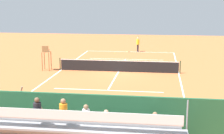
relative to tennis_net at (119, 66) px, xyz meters
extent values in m
plane|color=#BC6033|center=(0.00, 0.00, -0.50)|extent=(60.00, 60.00, 0.00)
cube|color=white|center=(0.00, -11.00, -0.50)|extent=(10.00, 0.10, 0.01)
cube|color=white|center=(0.00, 11.00, -0.50)|extent=(10.00, 0.10, 0.01)
cube|color=white|center=(-5.00, 0.00, -0.50)|extent=(0.10, 22.00, 0.01)
cube|color=white|center=(5.00, 0.00, -0.50)|extent=(0.10, 22.00, 0.01)
cube|color=white|center=(0.00, -6.05, -0.50)|extent=(7.50, 0.10, 0.01)
cube|color=white|center=(0.00, 6.05, -0.50)|extent=(7.50, 0.10, 0.01)
cube|color=white|center=(0.00, 0.00, -0.50)|extent=(0.10, 12.10, 0.01)
cube|color=white|center=(0.00, -11.00, -0.50)|extent=(0.10, 0.30, 0.01)
cube|color=black|center=(0.00, 0.00, -0.05)|extent=(10.00, 0.02, 0.91)
cube|color=white|center=(0.00, 0.00, 0.44)|extent=(10.00, 0.04, 0.06)
cylinder|color=#2D5133|center=(-5.10, 0.00, 0.03)|extent=(0.10, 0.10, 1.07)
cylinder|color=#2D5133|center=(5.10, 0.00, 0.03)|extent=(0.10, 0.10, 1.07)
cube|color=#235633|center=(0.00, 14.00, 0.50)|extent=(18.00, 0.16, 2.00)
cube|color=gray|center=(0.00, 14.70, -0.09)|extent=(9.00, 0.80, 0.08)
cube|color=silver|center=(0.00, 14.80, 0.33)|extent=(8.60, 0.36, 0.04)
cube|color=silver|center=(0.00, 14.98, 0.53)|extent=(8.60, 0.03, 0.36)
cube|color=gray|center=(0.00, 15.50, 0.36)|extent=(9.00, 0.80, 0.08)
cube|color=gray|center=(0.00, 15.12, 0.17)|extent=(9.00, 0.04, 0.45)
cube|color=silver|center=(0.00, 15.60, 0.78)|extent=(8.60, 0.36, 0.04)
cube|color=silver|center=(0.00, 15.78, 0.98)|extent=(8.60, 0.03, 0.36)
cube|color=gray|center=(0.00, 16.30, 0.81)|extent=(9.00, 0.80, 0.08)
cube|color=gray|center=(0.00, 15.92, 0.62)|extent=(9.00, 0.04, 0.45)
cube|color=silver|center=(0.00, 16.40, 1.23)|extent=(8.60, 0.36, 0.04)
cube|color=silver|center=(0.00, 16.58, 1.43)|extent=(8.60, 0.03, 0.36)
cylinder|color=gray|center=(-4.50, 15.50, 0.67)|extent=(0.06, 0.06, 2.35)
cube|color=#2D2D33|center=(1.57, 14.63, 0.37)|extent=(0.32, 0.40, 0.12)
cylinder|color=orange|center=(1.57, 14.75, 0.65)|extent=(0.30, 0.30, 0.45)
sphere|color=#8C6647|center=(1.57, 14.75, 0.98)|extent=(0.20, 0.20, 0.20)
cube|color=#2D2D33|center=(-1.27, 14.63, 0.37)|extent=(0.32, 0.40, 0.12)
cylinder|color=white|center=(-1.27, 14.75, 0.65)|extent=(0.30, 0.30, 0.45)
sphere|color=tan|center=(-1.27, 14.75, 0.98)|extent=(0.20, 0.20, 0.20)
cube|color=#2D2D33|center=(0.08, 16.23, 1.27)|extent=(0.32, 0.40, 0.12)
cylinder|color=orange|center=(0.08, 16.35, 1.55)|extent=(0.30, 0.30, 0.45)
sphere|color=#8C6647|center=(0.08, 16.35, 1.88)|extent=(0.20, 0.20, 0.20)
cube|color=#2D2D33|center=(-0.60, 15.43, 0.82)|extent=(0.32, 0.40, 0.12)
cylinder|color=white|center=(-0.60, 15.55, 1.10)|extent=(0.30, 0.30, 0.45)
sphere|color=#8C6647|center=(-0.60, 15.55, 1.43)|extent=(0.20, 0.20, 0.20)
cube|color=#2D2D33|center=(-3.28, 14.63, 0.37)|extent=(0.32, 0.40, 0.12)
cylinder|color=#9399A3|center=(-3.28, 14.75, 0.65)|extent=(0.30, 0.30, 0.45)
sphere|color=#8C6647|center=(-3.28, 14.75, 0.98)|extent=(0.20, 0.20, 0.20)
cube|color=#2D2D33|center=(1.09, 16.23, 1.27)|extent=(0.32, 0.40, 0.12)
cylinder|color=black|center=(1.09, 16.35, 1.55)|extent=(0.30, 0.30, 0.45)
sphere|color=brown|center=(1.09, 16.35, 1.88)|extent=(0.20, 0.20, 0.20)
cylinder|color=olive|center=(5.90, -0.03, 0.30)|extent=(0.07, 0.07, 1.60)
cylinder|color=olive|center=(6.50, -0.03, 0.30)|extent=(0.07, 0.07, 1.60)
cylinder|color=olive|center=(5.90, 0.57, 0.30)|extent=(0.07, 0.07, 1.60)
cylinder|color=olive|center=(6.50, 0.57, 0.30)|extent=(0.07, 0.07, 1.60)
cube|color=olive|center=(6.20, 0.27, 1.13)|extent=(0.56, 0.56, 0.06)
cube|color=olive|center=(6.20, 0.51, 1.40)|extent=(0.56, 0.06, 0.48)
cube|color=olive|center=(5.94, 0.27, 1.28)|extent=(0.04, 0.48, 0.04)
cube|color=olive|center=(6.46, 0.27, 1.28)|extent=(0.04, 0.48, 0.04)
cube|color=#234C2D|center=(-3.35, 13.20, -0.05)|extent=(1.80, 0.40, 0.05)
cylinder|color=#234C2D|center=(-4.10, 13.20, -0.28)|extent=(0.06, 0.06, 0.45)
cylinder|color=#234C2D|center=(-2.60, 13.20, -0.28)|extent=(0.06, 0.06, 0.45)
cube|color=#234C2D|center=(-3.35, 13.38, 0.25)|extent=(1.80, 0.04, 0.36)
cube|color=#334C8C|center=(-1.64, 13.40, -0.32)|extent=(0.90, 0.36, 0.36)
cylinder|color=black|center=(-0.84, -11.33, -0.08)|extent=(0.14, 0.14, 0.85)
cylinder|color=black|center=(-0.91, -11.12, -0.08)|extent=(0.14, 0.14, 0.85)
cylinder|color=yellow|center=(-0.87, -11.23, 0.65)|extent=(0.46, 0.46, 0.60)
sphere|color=beige|center=(-0.87, -11.23, 1.06)|extent=(0.22, 0.22, 0.22)
cylinder|color=beige|center=(-0.95, -11.02, 1.15)|extent=(0.26, 0.17, 0.55)
cylinder|color=beige|center=(-0.80, -11.43, 0.68)|extent=(0.11, 0.11, 0.50)
cylinder|color=black|center=(0.07, -10.88, -0.49)|extent=(0.28, 0.04, 0.03)
torus|color=#D8CC4C|center=(0.34, -10.89, -0.49)|extent=(0.31, 0.31, 0.02)
cylinder|color=white|center=(0.34, -10.89, -0.49)|extent=(0.25, 0.25, 0.00)
sphere|color=#CCDB33|center=(1.60, -9.51, -0.47)|extent=(0.07, 0.07, 0.07)
cylinder|color=#232328|center=(3.14, 13.20, -0.08)|extent=(0.14, 0.14, 0.85)
cylinder|color=#232328|center=(3.19, 12.99, -0.08)|extent=(0.14, 0.14, 0.85)
cylinder|color=black|center=(3.17, 13.10, 0.65)|extent=(0.43, 0.43, 0.60)
sphere|color=tan|center=(3.17, 13.10, 1.06)|extent=(0.22, 0.22, 0.22)
cylinder|color=tan|center=(3.21, 12.88, 1.15)|extent=(0.26, 0.14, 0.55)
cylinder|color=tan|center=(3.12, 13.31, 0.68)|extent=(0.11, 0.11, 0.50)
camera|label=1|loc=(-3.40, 28.10, 5.61)|focal=54.93mm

